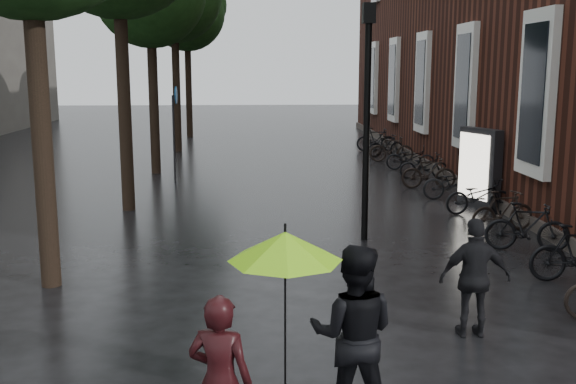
{
  "coord_description": "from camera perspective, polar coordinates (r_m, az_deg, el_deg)",
  "views": [
    {
      "loc": [
        -0.72,
        -3.9,
        3.59
      ],
      "look_at": [
        -0.18,
        6.68,
        1.6
      ],
      "focal_mm": 42.0,
      "sensor_mm": 36.0,
      "label": 1
    }
  ],
  "objects": [
    {
      "name": "person_burgundy",
      "position": [
        6.28,
        -5.76,
        -15.68
      ],
      "size": [
        0.67,
        0.53,
        1.62
      ],
      "primitive_type": "imported",
      "rotation": [
        0.0,
        0.0,
        2.88
      ],
      "color": "black",
      "rests_on": "ground"
    },
    {
      "name": "person_black",
      "position": [
        6.95,
        5.55,
        -11.89
      ],
      "size": [
        1.03,
        0.88,
        1.86
      ],
      "primitive_type": "imported",
      "rotation": [
        0.0,
        0.0,
        2.93
      ],
      "color": "black",
      "rests_on": "ground"
    },
    {
      "name": "lime_umbrella",
      "position": [
        6.3,
        -0.24,
        -4.62
      ],
      "size": [
        1.09,
        1.09,
        1.61
      ],
      "rotation": [
        0.0,
        0.0,
        -0.18
      ],
      "color": "black",
      "rests_on": "ground"
    },
    {
      "name": "pedestrian_walking",
      "position": [
        9.37,
        15.54,
        -7.02
      ],
      "size": [
        0.95,
        0.4,
        1.63
      ],
      "primitive_type": "imported",
      "rotation": [
        0.0,
        0.0,
        3.14
      ],
      "color": "black",
      "rests_on": "ground"
    },
    {
      "name": "parked_bicycles",
      "position": [
        19.59,
        13.01,
        1.17
      ],
      "size": [
        2.05,
        20.39,
        1.02
      ],
      "color": "black",
      "rests_on": "ground"
    },
    {
      "name": "ad_lightbox",
      "position": [
        17.93,
        15.88,
        1.98
      ],
      "size": [
        0.31,
        1.35,
        2.04
      ],
      "rotation": [
        0.0,
        0.0,
        0.36
      ],
      "color": "black",
      "rests_on": "ground"
    },
    {
      "name": "lamp_post",
      "position": [
        13.82,
        6.72,
        7.78
      ],
      "size": [
        0.25,
        0.25,
        4.82
      ],
      "rotation": [
        0.0,
        0.0,
        0.05
      ],
      "color": "black",
      "rests_on": "ground"
    },
    {
      "name": "cycle_sign",
      "position": [
        21.35,
        -9.55,
        6.11
      ],
      "size": [
        0.16,
        0.54,
        2.97
      ],
      "rotation": [
        0.0,
        0.0,
        -0.0
      ],
      "color": "#262628",
      "rests_on": "ground"
    }
  ]
}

